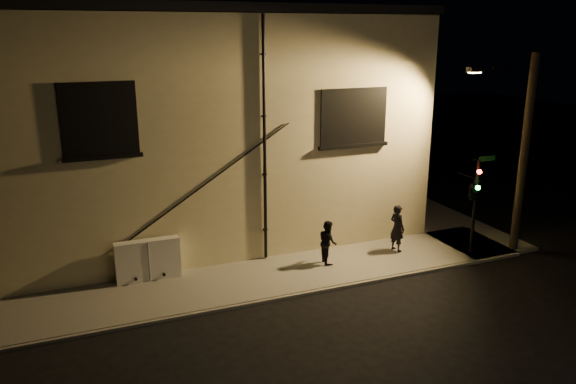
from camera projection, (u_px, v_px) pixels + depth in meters
name	position (u px, v px, depth m)	size (l,w,h in m)	color
ground	(349.00, 286.00, 18.10)	(90.00, 90.00, 0.00)	black
sidewalk	(324.00, 235.00, 22.44)	(21.00, 16.00, 0.12)	slate
building	(189.00, 117.00, 23.80)	(16.20, 12.23, 8.80)	beige
utility_cabinet	(148.00, 260.00, 18.14)	(2.07, 0.35, 1.36)	white
pedestrian_a	(397.00, 228.00, 20.48)	(0.64, 0.42, 1.75)	black
pedestrian_b	(328.00, 242.00, 19.45)	(0.74, 0.58, 1.53)	black
traffic_signal	(474.00, 190.00, 19.75)	(1.17, 2.08, 3.57)	black
streetlamp_pole	(521.00, 150.00, 19.95)	(2.03, 1.39, 7.23)	black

